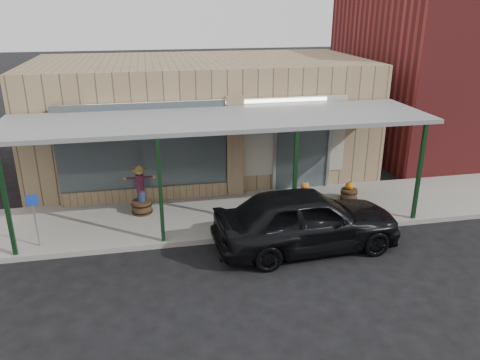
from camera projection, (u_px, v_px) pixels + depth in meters
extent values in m
plane|color=black|center=(246.00, 282.00, 10.90)|extent=(120.00, 120.00, 0.00)
cube|color=gray|center=(221.00, 215.00, 14.18)|extent=(40.00, 3.20, 0.15)
cube|color=#977F5C|center=(201.00, 116.00, 17.68)|extent=(12.00, 6.00, 4.20)
cube|color=#475156|center=(143.00, 148.00, 14.46)|extent=(5.20, 0.06, 2.80)
cube|color=#475156|center=(302.00, 150.00, 15.67)|extent=(1.80, 0.06, 2.80)
cube|color=#977F5C|center=(235.00, 149.00, 15.11)|extent=(0.55, 0.30, 3.40)
cube|color=#977F5C|center=(147.00, 194.00, 15.06)|extent=(5.20, 0.30, 0.50)
cube|color=#A59E92|center=(213.00, 140.00, 14.94)|extent=(9.00, 0.02, 2.60)
cube|color=white|center=(212.00, 103.00, 14.49)|extent=(7.50, 0.03, 0.10)
cube|color=slate|center=(220.00, 119.00, 13.13)|extent=(12.00, 3.00, 0.12)
cube|color=black|center=(6.00, 204.00, 11.32)|extent=(0.10, 0.10, 2.95)
cube|color=black|center=(160.00, 192.00, 12.00)|extent=(0.10, 0.10, 2.95)
cube|color=black|center=(295.00, 183.00, 12.65)|extent=(0.10, 0.10, 2.95)
cube|color=black|center=(419.00, 173.00, 13.33)|extent=(0.10, 0.10, 2.95)
cylinder|color=#533621|center=(142.00, 207.00, 14.09)|extent=(0.75, 0.75, 0.39)
cylinder|color=navy|center=(141.00, 196.00, 13.97)|extent=(0.28, 0.28, 0.30)
cylinder|color=maroon|center=(140.00, 183.00, 13.82)|extent=(0.30, 0.30, 0.54)
sphere|color=#AF9343|center=(139.00, 171.00, 13.69)|extent=(0.22, 0.22, 0.22)
cone|color=#AF9343|center=(139.00, 167.00, 13.64)|extent=(0.35, 0.35, 0.14)
cylinder|color=#533621|center=(349.00, 194.00, 15.08)|extent=(0.67, 0.67, 0.35)
ellipsoid|color=orange|center=(350.00, 186.00, 14.98)|extent=(0.28, 0.28, 0.23)
cylinder|color=#4C471E|center=(350.00, 182.00, 14.93)|extent=(0.03, 0.03, 0.05)
cylinder|color=gray|center=(36.00, 226.00, 12.04)|extent=(0.04, 0.04, 1.14)
cube|color=blue|center=(32.00, 200.00, 11.79)|extent=(0.30, 0.02, 0.30)
imported|color=black|center=(307.00, 219.00, 12.16)|extent=(4.98, 2.25, 1.66)
ellipsoid|color=#C37E22|center=(305.00, 197.00, 12.88)|extent=(0.31, 0.26, 0.40)
sphere|color=#C37E22|center=(305.00, 187.00, 12.82)|extent=(0.23, 0.23, 0.23)
cylinder|color=#1B7A26|center=(305.00, 191.00, 12.83)|extent=(0.16, 0.16, 0.02)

